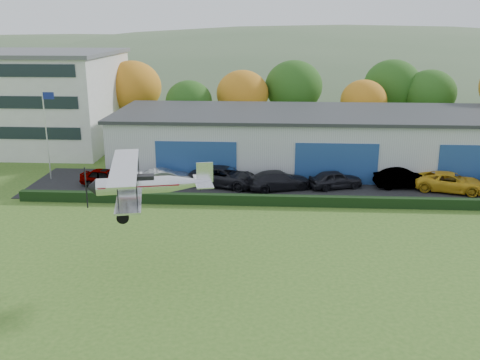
# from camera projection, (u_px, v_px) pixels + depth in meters

# --- Properties ---
(ground) EXTENTS (300.00, 300.00, 0.00)m
(ground) POSITION_uv_depth(u_px,v_px,m) (280.00, 319.00, 24.97)
(ground) COLOR #37601E
(ground) RESTS_ON ground
(apron) EXTENTS (48.00, 9.00, 0.05)m
(apron) POSITION_uv_depth(u_px,v_px,m) (313.00, 187.00, 44.88)
(apron) COLOR black
(apron) RESTS_ON ground
(hedge) EXTENTS (46.00, 0.60, 0.80)m
(hedge) POSITION_uv_depth(u_px,v_px,m) (317.00, 201.00, 40.18)
(hedge) COLOR black
(hedge) RESTS_ON ground
(hangar) EXTENTS (40.60, 12.60, 5.30)m
(hangar) POSITION_uv_depth(u_px,v_px,m) (330.00, 139.00, 50.68)
(hangar) COLOR #B2B7BC
(hangar) RESTS_ON ground
(office_block) EXTENTS (20.60, 15.60, 10.40)m
(office_block) POSITION_uv_depth(u_px,v_px,m) (23.00, 99.00, 58.58)
(office_block) COLOR silver
(office_block) RESTS_ON ground
(flagpole) EXTENTS (1.05, 0.10, 8.00)m
(flagpole) POSITION_uv_depth(u_px,v_px,m) (47.00, 126.00, 45.80)
(flagpole) COLOR silver
(flagpole) RESTS_ON ground
(tree_belt) EXTENTS (75.70, 13.22, 10.12)m
(tree_belt) POSITION_uv_depth(u_px,v_px,m) (284.00, 91.00, 62.17)
(tree_belt) COLOR #3D2614
(tree_belt) RESTS_ON ground
(distant_hills) EXTENTS (430.00, 196.00, 56.00)m
(distant_hills) POSITION_uv_depth(u_px,v_px,m) (259.00, 112.00, 162.87)
(distant_hills) COLOR #4C6642
(distant_hills) RESTS_ON ground
(car_0) EXTENTS (4.58, 2.43, 1.48)m
(car_0) POSITION_uv_depth(u_px,v_px,m) (106.00, 177.00, 44.95)
(car_0) COLOR gray
(car_0) RESTS_ON apron
(car_1) EXTENTS (4.85, 3.20, 1.51)m
(car_1) POSITION_uv_depth(u_px,v_px,m) (165.00, 178.00, 44.66)
(car_1) COLOR silver
(car_1) RESTS_ON apron
(car_2) EXTENTS (6.44, 4.35, 1.64)m
(car_2) POSITION_uv_depth(u_px,v_px,m) (225.00, 177.00, 44.88)
(car_2) COLOR black
(car_2) RESTS_ON apron
(car_3) EXTENTS (5.80, 3.79, 1.56)m
(car_3) POSITION_uv_depth(u_px,v_px,m) (279.00, 180.00, 43.99)
(car_3) COLOR black
(car_3) RESTS_ON apron
(car_4) EXTENTS (4.78, 3.13, 1.51)m
(car_4) POSITION_uv_depth(u_px,v_px,m) (335.00, 179.00, 44.32)
(car_4) COLOR black
(car_4) RESTS_ON apron
(car_5) EXTENTS (4.91, 2.01, 1.58)m
(car_5) POSITION_uv_depth(u_px,v_px,m) (404.00, 179.00, 44.37)
(car_5) COLOR gray
(car_5) RESTS_ON apron
(car_6) EXTENTS (6.08, 4.00, 1.55)m
(car_6) POSITION_uv_depth(u_px,v_px,m) (451.00, 182.00, 43.48)
(car_6) COLOR gold
(car_6) RESTS_ON apron
(biplane) EXTENTS (6.76, 7.69, 2.86)m
(biplane) POSITION_uv_depth(u_px,v_px,m) (144.00, 183.00, 28.10)
(biplane) COLOR silver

